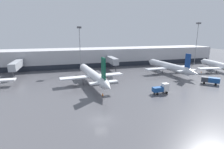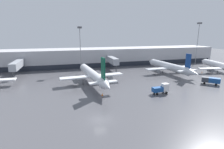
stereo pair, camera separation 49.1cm
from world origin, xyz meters
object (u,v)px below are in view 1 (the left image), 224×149
(parked_jet_1, at_px, (93,75))
(traffic_cone_0, at_px, (103,94))
(parked_jet_2, at_px, (169,67))
(parked_jet_4, at_px, (224,67))
(apron_light_mast_1, at_px, (198,33))
(apron_light_mast_3, at_px, (79,37))
(service_truck_0, at_px, (211,80))
(traffic_cone_2, at_px, (201,72))
(service_truck_1, at_px, (161,88))

(parked_jet_1, relative_size, traffic_cone_0, 44.45)
(traffic_cone_0, bearing_deg, parked_jet_2, 29.78)
(parked_jet_4, bearing_deg, apron_light_mast_1, 0.41)
(parked_jet_2, height_order, apron_light_mast_3, apron_light_mast_3)
(parked_jet_4, height_order, traffic_cone_0, parked_jet_4)
(service_truck_0, relative_size, traffic_cone_2, 7.97)
(parked_jet_4, distance_m, traffic_cone_2, 10.02)
(service_truck_0, distance_m, service_truck_1, 21.63)
(parked_jet_2, distance_m, service_truck_0, 19.19)
(parked_jet_4, xyz_separation_m, apron_light_mast_3, (-60.08, 21.24, 12.90))
(apron_light_mast_1, bearing_deg, traffic_cone_2, -124.10)
(parked_jet_2, bearing_deg, parked_jet_1, 97.36)
(parked_jet_2, height_order, parked_jet_4, parked_jet_2)
(service_truck_0, relative_size, apron_light_mast_1, 0.24)
(parked_jet_4, relative_size, traffic_cone_0, 45.76)
(traffic_cone_0, bearing_deg, apron_light_mast_1, 30.24)
(parked_jet_4, xyz_separation_m, service_truck_0, (-19.94, -12.62, -1.12))
(parked_jet_2, height_order, service_truck_0, parked_jet_2)
(service_truck_0, bearing_deg, parked_jet_4, -102.39)
(service_truck_0, relative_size, service_truck_1, 1.09)
(parked_jet_4, bearing_deg, service_truck_1, 122.57)
(parked_jet_1, xyz_separation_m, parked_jet_2, (34.59, 6.99, -0.28))
(parked_jet_1, height_order, service_truck_0, parked_jet_1)
(parked_jet_2, bearing_deg, service_truck_0, -172.18)
(parked_jet_4, xyz_separation_m, apron_light_mast_1, (4.22, 22.85, 14.77))
(parked_jet_2, xyz_separation_m, traffic_cone_0, (-34.04, -19.48, -2.50))
(service_truck_1, bearing_deg, traffic_cone_2, 28.77)
(service_truck_1, bearing_deg, parked_jet_2, 50.05)
(parked_jet_4, distance_m, traffic_cone_0, 59.48)
(service_truck_0, xyz_separation_m, apron_light_mast_1, (24.16, 35.48, 15.89))
(service_truck_1, bearing_deg, parked_jet_4, 19.38)
(service_truck_1, height_order, traffic_cone_0, service_truck_1)
(service_truck_1, distance_m, apron_light_mast_1, 62.12)
(apron_light_mast_3, bearing_deg, parked_jet_1, -85.83)
(parked_jet_1, bearing_deg, traffic_cone_2, -91.30)
(parked_jet_1, relative_size, apron_light_mast_3, 1.73)
(service_truck_1, bearing_deg, apron_light_mast_1, 38.50)
(service_truck_0, bearing_deg, apron_light_mast_1, -78.99)
(traffic_cone_2, xyz_separation_m, apron_light_mast_3, (-50.74, 18.42, 15.17))
(service_truck_1, bearing_deg, traffic_cone_0, 167.38)
(parked_jet_2, xyz_separation_m, parked_jet_4, (23.88, -6.10, -0.28))
(parked_jet_1, distance_m, service_truck_1, 23.25)
(service_truck_1, relative_size, apron_light_mast_3, 0.25)
(apron_light_mast_3, bearing_deg, service_truck_0, -40.15)
(traffic_cone_2, distance_m, apron_light_mast_1, 29.59)
(parked_jet_1, distance_m, apron_light_mast_3, 25.39)
(parked_jet_1, distance_m, parked_jet_4, 58.48)
(traffic_cone_0, distance_m, apron_light_mast_1, 73.90)
(service_truck_1, height_order, apron_light_mast_3, apron_light_mast_3)
(parked_jet_1, xyz_separation_m, parked_jet_4, (58.47, 0.89, -0.56))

